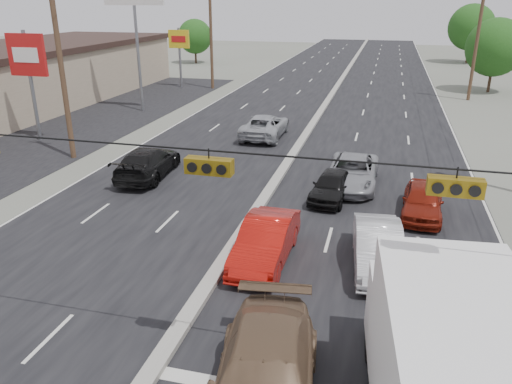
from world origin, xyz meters
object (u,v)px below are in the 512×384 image
queue_car_a (332,186)px  queue_car_c (352,172)px  box_truck (448,375)px  utility_pole_left_c (211,38)px  pole_sign_mid (28,61)px  oncoming_near (148,163)px  utility_pole_right_c (477,43)px  tree_right_far (471,27)px  queue_car_b (378,248)px  utility_pole_left_b (62,70)px  queue_car_e (422,201)px  pole_sign_far (179,44)px  tree_left_far (195,36)px  tree_right_mid (495,47)px  tan_sedan (265,381)px  oncoming_far (265,126)px  red_sedan (266,241)px

queue_car_a → queue_car_c: bearing=75.8°
box_truck → utility_pole_left_c: bearing=109.4°
pole_sign_mid → oncoming_near: (10.30, -4.95, -4.34)m
utility_pole_right_c → queue_car_a: utility_pole_right_c is taller
utility_pole_left_c → tree_right_far: utility_pole_left_c is taller
utility_pole_left_c → box_truck: 45.56m
queue_car_b → oncoming_near: bearing=144.9°
utility_pole_left_b → utility_pole_right_c: size_ratio=1.00×
tree_right_far → queue_car_e: (-9.00, -58.68, -4.25)m
pole_sign_far → tree_left_far: tree_left_far is taller
utility_pole_left_b → queue_car_b: bearing=-26.1°
utility_pole_left_b → queue_car_a: utility_pole_left_b is taller
tree_right_mid → box_truck: (-8.28, -46.19, -2.34)m
pole_sign_mid → tree_right_far: tree_right_far is taller
tree_right_far → utility_pole_right_c: bearing=-96.7°
utility_pole_right_c → tan_sedan: (-9.50, -41.00, -4.27)m
oncoming_near → oncoming_far: bearing=-118.0°
utility_pole_left_b → utility_pole_right_c: bearing=45.0°
queue_car_c → utility_pole_right_c: bearing=72.2°
tan_sedan → utility_pole_left_c: bearing=103.1°
tan_sedan → red_sedan: tan_sedan is taller
tan_sedan → oncoming_far: bearing=96.0°
queue_car_a → queue_car_b: (2.28, -5.99, 0.08)m
queue_car_b → tree_right_far: bearing=74.7°
utility_pole_right_c → queue_car_b: size_ratio=2.20×
utility_pole_left_b → queue_car_a: bearing=-9.9°
pole_sign_far → queue_car_c: size_ratio=1.14×
utility_pole_left_b → oncoming_far: bearing=36.8°
utility_pole_right_c → queue_car_e: bearing=-100.9°
pole_sign_mid → queue_car_a: bearing=-15.9°
red_sedan → oncoming_far: 17.09m
tree_right_far → queue_car_a: 59.31m
red_sedan → queue_car_c: (2.38, 8.52, -0.04)m
queue_car_e → oncoming_far: bearing=135.2°
tree_right_far → oncoming_near: 61.45m
utility_pole_right_c → box_truck: 41.71m
box_truck → red_sedan: bearing=121.7°
utility_pole_left_c → queue_car_b: size_ratio=2.20×
queue_car_c → oncoming_far: 10.32m
pole_sign_mid → pole_sign_far: 22.03m
tan_sedan → tree_right_mid: bearing=67.8°
pole_sign_far → oncoming_near: bearing=-71.0°
tree_left_far → queue_car_c: (25.78, -45.69, -2.98)m
tree_left_far → queue_car_b: bearing=-63.1°
tree_left_far → tree_right_far: (38.00, 10.00, 1.24)m
utility_pole_left_b → tree_right_mid: utility_pole_left_b is taller
queue_car_c → pole_sign_mid: bearing=170.9°
utility_pole_left_c → queue_car_b: 38.35m
tree_right_mid → queue_car_e: 34.81m
utility_pole_left_c → red_sedan: bearing=-67.9°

